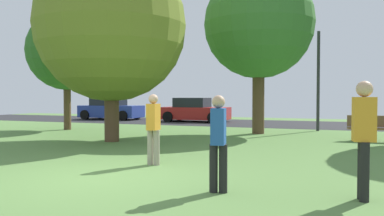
{
  "coord_description": "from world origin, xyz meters",
  "views": [
    {
      "loc": [
        4.41,
        -6.55,
        1.6
      ],
      "look_at": [
        0.0,
        5.02,
        1.21
      ],
      "focal_mm": 37.02,
      "sensor_mm": 36.0,
      "label": 1
    }
  ],
  "objects_px": {
    "maple_tree_far": "(259,24)",
    "parked_car_red": "(195,111)",
    "parked_car_blue": "(111,109)",
    "person_thrower": "(364,134)",
    "maple_tree_near": "(111,27)",
    "park_bench": "(372,128)",
    "person_walking": "(218,139)",
    "oak_tree_center": "(67,51)",
    "street_lamp_post": "(318,81)",
    "person_bystander": "(153,126)"
  },
  "relations": [
    {
      "from": "park_bench",
      "to": "person_bystander",
      "type": "bearing_deg",
      "value": 53.87
    },
    {
      "from": "park_bench",
      "to": "street_lamp_post",
      "type": "distance_m",
      "value": 4.57
    },
    {
      "from": "maple_tree_near",
      "to": "oak_tree_center",
      "type": "relative_size",
      "value": 1.19
    },
    {
      "from": "parked_car_red",
      "to": "parked_car_blue",
      "type": "bearing_deg",
      "value": 178.96
    },
    {
      "from": "oak_tree_center",
      "to": "parked_car_red",
      "type": "distance_m",
      "value": 8.87
    },
    {
      "from": "person_bystander",
      "to": "person_walking",
      "type": "bearing_deg",
      "value": -133.54
    },
    {
      "from": "maple_tree_near",
      "to": "parked_car_red",
      "type": "relative_size",
      "value": 1.62
    },
    {
      "from": "oak_tree_center",
      "to": "park_bench",
      "type": "height_order",
      "value": "oak_tree_center"
    },
    {
      "from": "maple_tree_near",
      "to": "parked_car_red",
      "type": "height_order",
      "value": "maple_tree_near"
    },
    {
      "from": "person_walking",
      "to": "street_lamp_post",
      "type": "relative_size",
      "value": 0.36
    },
    {
      "from": "maple_tree_near",
      "to": "maple_tree_far",
      "type": "distance_m",
      "value": 6.28
    },
    {
      "from": "parked_car_red",
      "to": "park_bench",
      "type": "bearing_deg",
      "value": -39.2
    },
    {
      "from": "park_bench",
      "to": "street_lamp_post",
      "type": "xyz_separation_m",
      "value": [
        -1.99,
        3.7,
        1.79
      ]
    },
    {
      "from": "parked_car_red",
      "to": "park_bench",
      "type": "height_order",
      "value": "parked_car_red"
    },
    {
      "from": "person_thrower",
      "to": "parked_car_blue",
      "type": "bearing_deg",
      "value": 123.06
    },
    {
      "from": "oak_tree_center",
      "to": "parked_car_blue",
      "type": "relative_size",
      "value": 1.33
    },
    {
      "from": "maple_tree_near",
      "to": "person_walking",
      "type": "xyz_separation_m",
      "value": [
        5.62,
        -5.67,
        -3.11
      ]
    },
    {
      "from": "maple_tree_far",
      "to": "person_thrower",
      "type": "distance_m",
      "value": 11.18
    },
    {
      "from": "maple_tree_near",
      "to": "person_thrower",
      "type": "bearing_deg",
      "value": -34.39
    },
    {
      "from": "maple_tree_far",
      "to": "street_lamp_post",
      "type": "xyz_separation_m",
      "value": [
        2.27,
        2.26,
        -2.33
      ]
    },
    {
      "from": "person_thrower",
      "to": "street_lamp_post",
      "type": "distance_m",
      "value": 12.37
    },
    {
      "from": "person_thrower",
      "to": "parked_car_red",
      "type": "bearing_deg",
      "value": 109.21
    },
    {
      "from": "maple_tree_far",
      "to": "person_thrower",
      "type": "bearing_deg",
      "value": -70.09
    },
    {
      "from": "person_thrower",
      "to": "maple_tree_far",
      "type": "bearing_deg",
      "value": 100.65
    },
    {
      "from": "person_bystander",
      "to": "person_thrower",
      "type": "bearing_deg",
      "value": -112.06
    },
    {
      "from": "maple_tree_near",
      "to": "parked_car_blue",
      "type": "xyz_separation_m",
      "value": [
        -7.05,
        10.99,
        -3.32
      ]
    },
    {
      "from": "person_thrower",
      "to": "parked_car_red",
      "type": "distance_m",
      "value": 18.48
    },
    {
      "from": "oak_tree_center",
      "to": "parked_car_blue",
      "type": "xyz_separation_m",
      "value": [
        -2.52,
        7.65,
        -3.01
      ]
    },
    {
      "from": "person_thrower",
      "to": "person_walking",
      "type": "height_order",
      "value": "person_thrower"
    },
    {
      "from": "parked_car_blue",
      "to": "person_thrower",
      "type": "bearing_deg",
      "value": -47.69
    },
    {
      "from": "maple_tree_far",
      "to": "parked_car_red",
      "type": "relative_size",
      "value": 1.69
    },
    {
      "from": "person_walking",
      "to": "parked_car_red",
      "type": "height_order",
      "value": "person_walking"
    },
    {
      "from": "maple_tree_near",
      "to": "person_bystander",
      "type": "relative_size",
      "value": 4.05
    },
    {
      "from": "parked_car_red",
      "to": "park_bench",
      "type": "xyz_separation_m",
      "value": [
        9.46,
        -7.71,
        -0.2
      ]
    },
    {
      "from": "maple_tree_far",
      "to": "person_bystander",
      "type": "relative_size",
      "value": 4.22
    },
    {
      "from": "maple_tree_near",
      "to": "maple_tree_far",
      "type": "bearing_deg",
      "value": 47.51
    },
    {
      "from": "parked_car_red",
      "to": "person_walking",
      "type": "bearing_deg",
      "value": -68.27
    },
    {
      "from": "person_thrower",
      "to": "person_bystander",
      "type": "bearing_deg",
      "value": 150.06
    },
    {
      "from": "parked_car_blue",
      "to": "park_bench",
      "type": "distance_m",
      "value": 17.4
    },
    {
      "from": "person_bystander",
      "to": "park_bench",
      "type": "height_order",
      "value": "person_bystander"
    },
    {
      "from": "maple_tree_far",
      "to": "oak_tree_center",
      "type": "relative_size",
      "value": 1.24
    },
    {
      "from": "oak_tree_center",
      "to": "parked_car_red",
      "type": "xyz_separation_m",
      "value": [
        3.56,
        7.54,
        -3.02
      ]
    },
    {
      "from": "maple_tree_far",
      "to": "maple_tree_near",
      "type": "bearing_deg",
      "value": -132.49
    },
    {
      "from": "maple_tree_near",
      "to": "person_thrower",
      "type": "height_order",
      "value": "maple_tree_near"
    },
    {
      "from": "person_walking",
      "to": "parked_car_red",
      "type": "distance_m",
      "value": 17.82
    },
    {
      "from": "oak_tree_center",
      "to": "maple_tree_near",
      "type": "bearing_deg",
      "value": -36.4
    },
    {
      "from": "parked_car_red",
      "to": "maple_tree_far",
      "type": "bearing_deg",
      "value": -50.36
    },
    {
      "from": "oak_tree_center",
      "to": "parked_car_red",
      "type": "height_order",
      "value": "oak_tree_center"
    },
    {
      "from": "maple_tree_far",
      "to": "parked_car_red",
      "type": "distance_m",
      "value": 9.03
    },
    {
      "from": "person_thrower",
      "to": "parked_car_red",
      "type": "xyz_separation_m",
      "value": [
        -8.81,
        16.24,
        -0.36
      ]
    }
  ]
}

